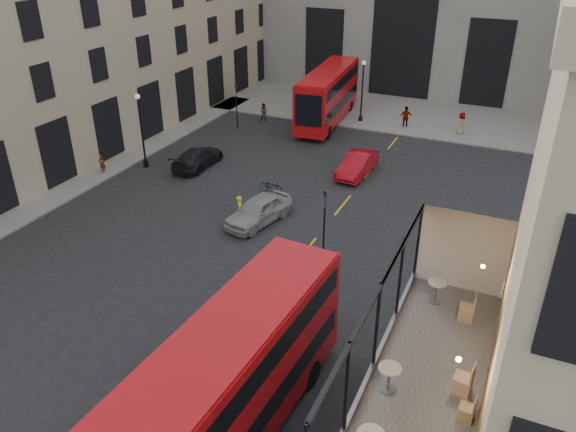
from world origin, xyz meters
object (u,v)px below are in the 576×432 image
at_px(pedestrian_a, 264,112).
at_px(cafe_chair_c, 463,383).
at_px(car_a, 258,210).
at_px(pedestrian_d, 461,124).
at_px(bicycle, 271,186).
at_px(traffic_light_far, 236,101).
at_px(street_lamp_b, 362,95).
at_px(cafe_table_mid, 389,375).
at_px(bus_far, 328,93).
at_px(pedestrian_e, 102,163).
at_px(street_lamp_a, 142,135).
at_px(cafe_chair_b, 467,412).
at_px(car_c, 198,158).
at_px(traffic_light_near, 324,215).
at_px(pedestrian_b, 334,114).
at_px(pedestrian_c, 406,117).
at_px(bus_near, 225,387).
at_px(cyclist, 240,209).
at_px(car_b, 357,164).
at_px(cafe_chair_d, 467,312).
at_px(cafe_table_far, 437,288).

xyz_separation_m(pedestrian_a, cafe_chair_c, (21.27, -30.67, 4.11)).
xyz_separation_m(car_a, pedestrian_d, (8.30, 20.41, 0.15)).
height_order(bicycle, pedestrian_a, pedestrian_a).
relative_size(traffic_light_far, cafe_chair_c, 3.94).
bearing_deg(street_lamp_b, cafe_table_mid, -71.48).
xyz_separation_m(bus_far, pedestrian_e, (-10.34, -17.06, -1.76)).
bearing_deg(street_lamp_a, bicycle, -0.41).
xyz_separation_m(street_lamp_a, cafe_chair_b, (24.66, -18.79, 2.44)).
bearing_deg(car_c, street_lamp_a, 24.50).
distance_m(traffic_light_near, street_lamp_a, 17.09).
bearing_deg(pedestrian_b, bus_far, 102.41).
relative_size(pedestrian_c, cafe_chair_c, 1.95).
relative_size(bus_near, cyclist, 7.22).
bearing_deg(cafe_chair_b, pedestrian_e, 148.19).
xyz_separation_m(bus_far, car_b, (5.96, -9.88, -1.81)).
bearing_deg(street_lamp_a, cafe_chair_b, -37.30).
height_order(bus_near, cyclist, bus_near).
relative_size(bus_far, cyclist, 6.89).
relative_size(traffic_light_near, cafe_chair_d, 4.11).
distance_m(car_b, pedestrian_b, 10.93).
bearing_deg(bus_far, traffic_light_near, -69.79).
height_order(cafe_table_far, cafe_chair_b, cafe_chair_b).
distance_m(traffic_light_far, cafe_table_mid, 35.36).
height_order(car_a, cafe_table_mid, cafe_table_mid).
xyz_separation_m(bus_near, car_b, (-3.20, 23.68, -1.95)).
bearing_deg(pedestrian_c, pedestrian_d, 161.35).
bearing_deg(bus_near, cafe_chair_c, 7.27).
bearing_deg(pedestrian_e, street_lamp_b, 121.28).
bearing_deg(bicycle, pedestrian_d, -30.78).
distance_m(pedestrian_c, cafe_chair_c, 35.42).
bearing_deg(car_c, bicycle, 166.42).
height_order(street_lamp_b, pedestrian_a, street_lamp_b).
xyz_separation_m(traffic_light_near, pedestrian_b, (-6.95, 20.51, -1.53)).
bearing_deg(cafe_table_far, bicycle, 132.56).
height_order(cyclist, cafe_table_far, cafe_table_far).
xyz_separation_m(bus_near, cafe_table_mid, (5.10, 0.13, 2.40)).
relative_size(cyclist, pedestrian_d, 0.90).
height_order(cafe_chair_b, cafe_chair_c, cafe_chair_c).
xyz_separation_m(bicycle, cafe_chair_d, (13.97, -14.58, 4.47)).
xyz_separation_m(bus_far, cafe_table_mid, (14.26, -33.43, 2.55)).
height_order(bus_near, bicycle, bus_near).
distance_m(pedestrian_d, pedestrian_e, 28.39).
relative_size(bus_far, cafe_table_far, 15.29).
xyz_separation_m(car_c, cafe_table_far, (19.53, -15.66, 4.41)).
bearing_deg(car_b, traffic_light_near, -78.29).
height_order(street_lamp_b, cafe_table_far, cafe_table_far).
xyz_separation_m(street_lamp_b, bus_far, (-2.66, -1.19, 0.18)).
bearing_deg(pedestrian_b, pedestrian_c, -40.26).
xyz_separation_m(street_lamp_a, pedestrian_e, (-2.00, -2.25, -1.58)).
bearing_deg(cafe_table_mid, cafe_table_far, 85.41).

